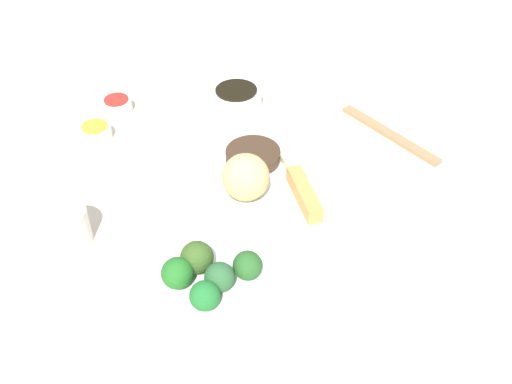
# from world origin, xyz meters

# --- Properties ---
(tabletop) EXTENTS (2.20, 2.20, 0.02)m
(tabletop) POSITION_xyz_m (0.00, 0.00, 0.01)
(tabletop) COLOR beige
(tabletop) RESTS_ON ground
(main_plate) EXTENTS (0.25, 0.25, 0.02)m
(main_plate) POSITION_xyz_m (0.03, -0.04, 0.03)
(main_plate) COLOR white
(main_plate) RESTS_ON tabletop
(rice_scoop) EXTENTS (0.08, 0.08, 0.08)m
(rice_scoop) POSITION_xyz_m (-0.01, -0.08, 0.07)
(rice_scoop) COLOR tan
(rice_scoop) RESTS_ON main_plate
(spring_roll) EXTENTS (0.06, 0.12, 0.03)m
(spring_roll) POSITION_xyz_m (0.08, -0.08, 0.05)
(spring_roll) COLOR #CE9149
(spring_roll) RESTS_ON main_plate
(crab_rangoon_wonton) EXTENTS (0.10, 0.10, 0.01)m
(crab_rangoon_wonton) POSITION_xyz_m (0.08, 0.01, 0.04)
(crab_rangoon_wonton) COLOR beige
(crab_rangoon_wonton) RESTS_ON main_plate
(stir_fry_heap) EXTENTS (0.10, 0.10, 0.02)m
(stir_fry_heap) POSITION_xyz_m (-0.01, 0.01, 0.05)
(stir_fry_heap) COLOR #3E2C1D
(stir_fry_heap) RESTS_ON main_plate
(broccoli_plate) EXTENTS (0.20, 0.20, 0.01)m
(broccoli_plate) POSITION_xyz_m (-0.05, -0.27, 0.03)
(broccoli_plate) COLOR white
(broccoli_plate) RESTS_ON tabletop
(broccoli_floret_0) EXTENTS (0.04, 0.04, 0.04)m
(broccoli_floret_0) POSITION_xyz_m (-0.04, -0.27, 0.05)
(broccoli_floret_0) COLOR #2A5B31
(broccoli_floret_0) RESTS_ON broccoli_plate
(broccoli_floret_1) EXTENTS (0.05, 0.05, 0.05)m
(broccoli_floret_1) POSITION_xyz_m (-0.07, -0.24, 0.06)
(broccoli_floret_1) COLOR #375721
(broccoli_floret_1) RESTS_ON broccoli_plate
(broccoli_floret_2) EXTENTS (0.04, 0.04, 0.04)m
(broccoli_floret_2) POSITION_xyz_m (-0.05, -0.30, 0.05)
(broccoli_floret_2) COLOR #1F6C2C
(broccoli_floret_2) RESTS_ON broccoli_plate
(broccoli_floret_4) EXTENTS (0.04, 0.04, 0.04)m
(broccoli_floret_4) POSITION_xyz_m (-0.09, -0.27, 0.06)
(broccoli_floret_4) COLOR #226823
(broccoli_floret_4) RESTS_ON broccoli_plate
(broccoli_floret_5) EXTENTS (0.04, 0.04, 0.04)m
(broccoli_floret_5) POSITION_xyz_m (-0.00, -0.25, 0.05)
(broccoli_floret_5) COLOR #265924
(broccoli_floret_5) RESTS_ON broccoli_plate
(soy_sauce_bowl) EXTENTS (0.10, 0.10, 0.04)m
(soy_sauce_bowl) POSITION_xyz_m (-0.05, 0.20, 0.04)
(soy_sauce_bowl) COLOR white
(soy_sauce_bowl) RESTS_ON tabletop
(soy_sauce_bowl_liquid) EXTENTS (0.08, 0.08, 0.00)m
(soy_sauce_bowl_liquid) POSITION_xyz_m (-0.05, 0.20, 0.06)
(soy_sauce_bowl_liquid) COLOR black
(soy_sauce_bowl_liquid) RESTS_ON soy_sauce_bowl
(sauce_ramekin_sweet_and_sour) EXTENTS (0.06, 0.06, 0.03)m
(sauce_ramekin_sweet_and_sour) POSITION_xyz_m (-0.29, 0.18, 0.03)
(sauce_ramekin_sweet_and_sour) COLOR white
(sauce_ramekin_sweet_and_sour) RESTS_ON tabletop
(sauce_ramekin_sweet_and_sour_liquid) EXTENTS (0.05, 0.05, 0.00)m
(sauce_ramekin_sweet_and_sour_liquid) POSITION_xyz_m (-0.29, 0.18, 0.05)
(sauce_ramekin_sweet_and_sour_liquid) COLOR red
(sauce_ramekin_sweet_and_sour_liquid) RESTS_ON sauce_ramekin_sweet_and_sour
(sauce_ramekin_hot_mustard) EXTENTS (0.06, 0.06, 0.03)m
(sauce_ramekin_hot_mustard) POSITION_xyz_m (-0.31, 0.08, 0.03)
(sauce_ramekin_hot_mustard) COLOR white
(sauce_ramekin_hot_mustard) RESTS_ON tabletop
(sauce_ramekin_hot_mustard_liquid) EXTENTS (0.05, 0.05, 0.00)m
(sauce_ramekin_hot_mustard_liquid) POSITION_xyz_m (-0.31, 0.08, 0.05)
(sauce_ramekin_hot_mustard_liquid) COLOR yellow
(sauce_ramekin_hot_mustard_liquid) RESTS_ON sauce_ramekin_hot_mustard
(teacup) EXTENTS (0.07, 0.07, 0.06)m
(teacup) POSITION_xyz_m (-0.27, -0.18, 0.05)
(teacup) COLOR silver
(teacup) RESTS_ON tabletop
(chopsticks_pair) EXTENTS (0.17, 0.18, 0.01)m
(chopsticks_pair) POSITION_xyz_m (0.24, 0.12, 0.02)
(chopsticks_pair) COLOR #A87850
(chopsticks_pair) RESTS_ON tabletop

